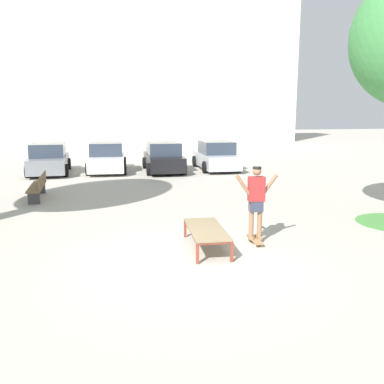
# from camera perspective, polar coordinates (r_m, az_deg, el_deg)

# --- Properties ---
(ground_plane) EXTENTS (120.00, 120.00, 0.00)m
(ground_plane) POSITION_cam_1_polar(r_m,az_deg,el_deg) (8.71, -0.40, -9.20)
(ground_plane) COLOR #B2AA9E
(building_facade) EXTENTS (28.50, 4.00, 15.96)m
(building_facade) POSITION_cam_1_polar(r_m,az_deg,el_deg) (42.49, -5.35, 17.56)
(building_facade) COLOR silver
(building_facade) RESTS_ON ground
(skate_box) EXTENTS (0.88, 1.95, 0.46)m
(skate_box) POSITION_cam_1_polar(r_m,az_deg,el_deg) (9.26, 1.98, -5.27)
(skate_box) COLOR brown
(skate_box) RESTS_ON ground
(skateboard) EXTENTS (0.26, 0.81, 0.09)m
(skateboard) POSITION_cam_1_polar(r_m,az_deg,el_deg) (9.85, 8.60, -6.46)
(skateboard) COLOR #9E754C
(skateboard) RESTS_ON ground
(skater) EXTENTS (1.00, 0.30, 1.69)m
(skater) POSITION_cam_1_polar(r_m,az_deg,el_deg) (9.60, 8.77, -0.78)
(skater) COLOR #8E6647
(skater) RESTS_ON skateboard
(car_grey) EXTENTS (1.99, 4.24, 1.50)m
(car_grey) POSITION_cam_1_polar(r_m,az_deg,el_deg) (21.78, -18.99, 4.21)
(car_grey) COLOR slate
(car_grey) RESTS_ON ground
(car_white) EXTENTS (2.10, 4.29, 1.50)m
(car_white) POSITION_cam_1_polar(r_m,az_deg,el_deg) (21.71, -11.56, 4.57)
(car_white) COLOR silver
(car_white) RESTS_ON ground
(car_black) EXTENTS (2.00, 4.24, 1.50)m
(car_black) POSITION_cam_1_polar(r_m,az_deg,el_deg) (21.36, -3.94, 4.66)
(car_black) COLOR black
(car_black) RESTS_ON ground
(car_silver) EXTENTS (2.00, 4.24, 1.50)m
(car_silver) POSITION_cam_1_polar(r_m,az_deg,el_deg) (22.10, 3.27, 4.87)
(car_silver) COLOR #B7BABF
(car_silver) RESTS_ON ground
(park_bench) EXTENTS (0.51, 2.41, 0.83)m
(park_bench) POSITION_cam_1_polar(r_m,az_deg,el_deg) (15.57, -20.27, 0.79)
(park_bench) COLOR brown
(park_bench) RESTS_ON ground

